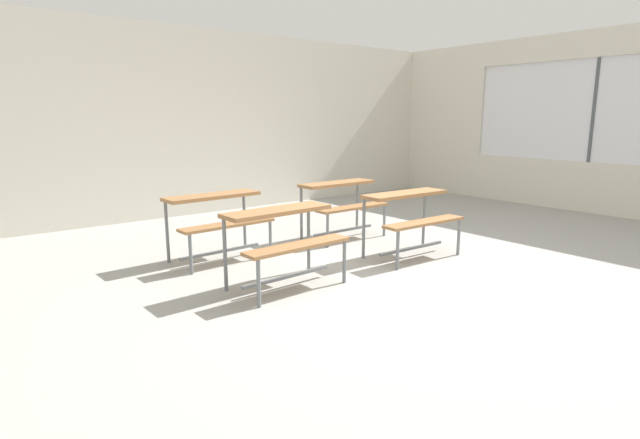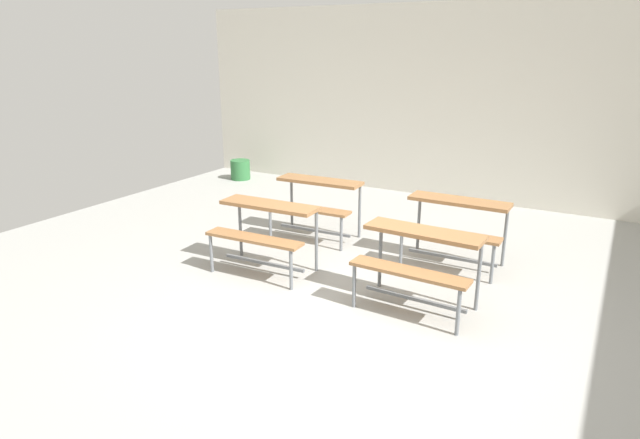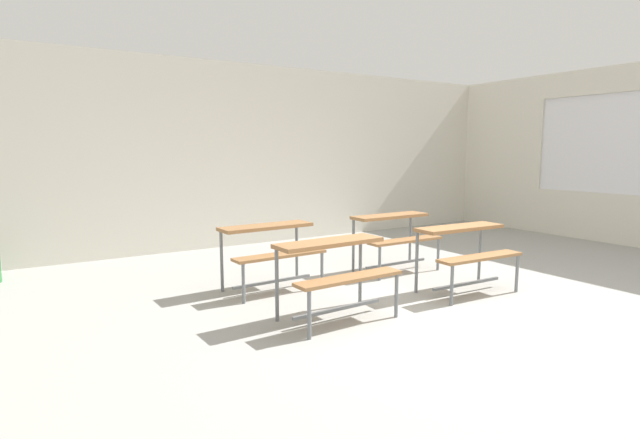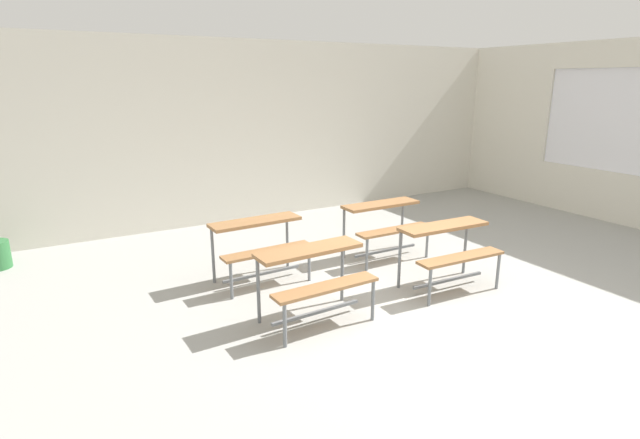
% 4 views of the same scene
% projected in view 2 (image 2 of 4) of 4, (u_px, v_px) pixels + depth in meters
% --- Properties ---
extents(ground, '(10.00, 9.00, 0.05)m').
position_uv_depth(ground, '(343.00, 317.00, 5.02)').
color(ground, '#9E9E99').
extents(wall_back, '(10.00, 0.12, 3.00)m').
position_uv_depth(wall_back, '(480.00, 105.00, 8.28)').
color(wall_back, silver).
rests_on(wall_back, ground).
extents(desk_bench_r0c0, '(1.12, 0.63, 0.74)m').
position_uv_depth(desk_bench_r0c0, '(264.00, 222.00, 5.83)').
color(desk_bench_r0c0, olive).
rests_on(desk_bench_r0c0, ground).
extents(desk_bench_r0c1, '(1.12, 0.63, 0.74)m').
position_uv_depth(desk_bench_r0c1, '(419.00, 252.00, 4.98)').
color(desk_bench_r0c1, olive).
rests_on(desk_bench_r0c1, ground).
extents(desk_bench_r1c0, '(1.12, 0.63, 0.74)m').
position_uv_depth(desk_bench_r1c0, '(316.00, 195.00, 6.87)').
color(desk_bench_r1c0, olive).
rests_on(desk_bench_r1c0, ground).
extents(desk_bench_r1c1, '(1.10, 0.59, 0.74)m').
position_uv_depth(desk_bench_r1c1, '(455.00, 217.00, 5.98)').
color(desk_bench_r1c1, olive).
rests_on(desk_bench_r1c1, ground).
extents(trash_bin, '(0.36, 0.36, 0.36)m').
position_uv_depth(trash_bin, '(240.00, 170.00, 10.04)').
color(trash_bin, '#2D6B38').
rests_on(trash_bin, ground).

